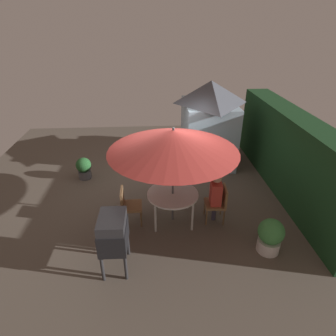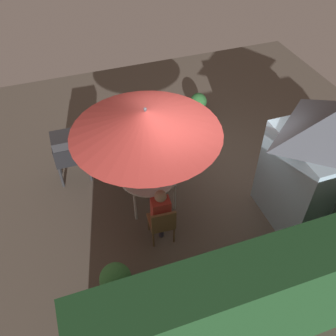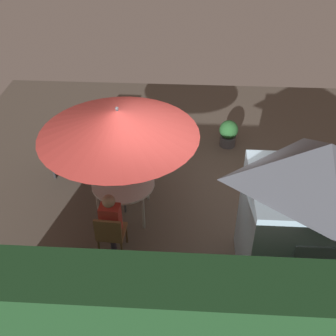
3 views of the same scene
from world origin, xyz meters
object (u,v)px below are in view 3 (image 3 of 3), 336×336
object	(u,v)px
patio_umbrella	(118,122)
person_in_red	(110,218)
potted_plant_by_shed	(34,273)
chair_far_side	(129,160)
potted_plant_by_grill	(228,133)
patio_table	(123,185)
chair_near_shed	(111,232)
bbq_grill	(66,140)
garden_shed	(311,217)

from	to	relation	value
patio_umbrella	person_in_red	xyz separation A→B (m)	(0.07, 0.98, -1.26)
potted_plant_by_shed	person_in_red	distance (m)	1.47
patio_umbrella	chair_far_side	size ratio (longest dim) A/B	3.10
potted_plant_by_grill	person_in_red	size ratio (longest dim) A/B	0.53
patio_table	patio_umbrella	world-z (taller)	patio_umbrella
patio_table	patio_umbrella	size ratio (longest dim) A/B	0.42
person_in_red	chair_near_shed	bearing A→B (deg)	86.05
bbq_grill	person_in_red	xyz separation A→B (m)	(-1.31, 2.18, -0.06)
patio_umbrella	potted_plant_by_grill	world-z (taller)	patio_umbrella
potted_plant_by_grill	person_in_red	bearing A→B (deg)	57.55
bbq_grill	chair_near_shed	size ratio (longest dim) A/B	1.33
bbq_grill	person_in_red	distance (m)	2.54
patio_umbrella	potted_plant_by_grill	xyz separation A→B (m)	(-2.14, -2.49, -1.70)
garden_shed	patio_table	bearing A→B (deg)	-24.40
potted_plant_by_shed	potted_plant_by_grill	xyz separation A→B (m)	(-3.29, -4.39, -0.05)
patio_table	chair_far_side	size ratio (longest dim) A/B	1.31
garden_shed	person_in_red	bearing A→B (deg)	-7.33
person_in_red	potted_plant_by_grill	bearing A→B (deg)	-122.45
potted_plant_by_shed	person_in_red	size ratio (longest dim) A/B	0.61
garden_shed	bbq_grill	bearing A→B (deg)	-30.25
patio_umbrella	person_in_red	world-z (taller)	patio_umbrella
garden_shed	patio_umbrella	bearing A→B (deg)	-24.40
patio_umbrella	potted_plant_by_shed	size ratio (longest dim) A/B	3.63
garden_shed	bbq_grill	distance (m)	5.15
patio_table	chair_near_shed	xyz separation A→B (m)	(0.07, 1.07, -0.16)
chair_far_side	person_in_red	world-z (taller)	person_in_red
bbq_grill	potted_plant_by_shed	world-z (taller)	bbq_grill
bbq_grill	potted_plant_by_grill	world-z (taller)	bbq_grill
garden_shed	chair_near_shed	world-z (taller)	garden_shed
chair_near_shed	potted_plant_by_shed	bearing A→B (deg)	37.52
garden_shed	chair_far_side	xyz separation A→B (m)	(3.09, -2.42, -0.84)
patio_umbrella	potted_plant_by_shed	xyz separation A→B (m)	(1.15, 1.90, -1.65)
garden_shed	patio_table	distance (m)	3.42
garden_shed	chair_near_shed	size ratio (longest dim) A/B	2.96
chair_far_side	potted_plant_by_grill	world-z (taller)	chair_far_side
bbq_grill	chair_near_shed	distance (m)	2.63
bbq_grill	chair_near_shed	bearing A→B (deg)	119.85
potted_plant_by_shed	potted_plant_by_grill	size ratio (longest dim) A/B	1.16
chair_near_shed	chair_far_side	bearing A→B (deg)	-91.19
potted_plant_by_shed	patio_table	bearing A→B (deg)	-121.26
patio_table	patio_umbrella	bearing A→B (deg)	165.96
bbq_grill	chair_far_side	world-z (taller)	bbq_grill
bbq_grill	chair_near_shed	world-z (taller)	bbq_grill
chair_near_shed	bbq_grill	bearing A→B (deg)	-60.15
person_in_red	patio_umbrella	bearing A→B (deg)	-93.95
chair_far_side	patio_umbrella	bearing A→B (deg)	91.68
garden_shed	chair_near_shed	bearing A→B (deg)	-5.77
patio_table	person_in_red	bearing A→B (deg)	86.05
garden_shed	chair_near_shed	distance (m)	3.25
garden_shed	potted_plant_by_shed	distance (m)	4.34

